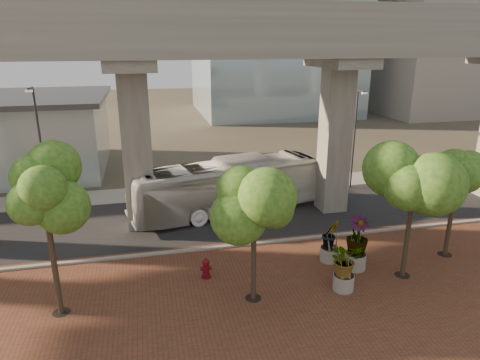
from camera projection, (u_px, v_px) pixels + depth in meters
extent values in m
plane|color=#3E382D|center=(248.00, 230.00, 24.91)|extent=(160.00, 160.00, 0.00)
cube|color=brown|center=(295.00, 309.00, 17.48)|extent=(70.00, 13.00, 0.06)
cube|color=black|center=(241.00, 216.00, 26.76)|extent=(90.00, 8.00, 0.04)
cube|color=gray|center=(257.00, 244.00, 23.03)|extent=(70.00, 0.25, 0.16)
cube|color=gray|center=(224.00, 188.00, 31.85)|extent=(90.00, 3.00, 0.06)
cube|color=gray|center=(248.00, 40.00, 22.03)|extent=(72.00, 2.40, 1.80)
cube|color=gray|center=(235.00, 41.00, 25.00)|extent=(72.00, 2.40, 1.80)
cube|color=gray|center=(254.00, 10.00, 20.58)|extent=(72.00, 0.12, 1.00)
cube|color=gray|center=(231.00, 16.00, 25.58)|extent=(72.00, 0.12, 1.00)
cube|color=gray|center=(442.00, 30.00, 62.59)|extent=(18.00, 16.00, 24.00)
imported|color=silver|center=(227.00, 187.00, 26.86)|extent=(12.62, 5.51, 3.43)
cylinder|color=maroon|center=(206.00, 276.00, 19.77)|extent=(0.45, 0.45, 0.10)
cylinder|color=maroon|center=(206.00, 269.00, 19.66)|extent=(0.30, 0.30, 0.72)
sphere|color=maroon|center=(206.00, 262.00, 19.55)|extent=(0.35, 0.35, 0.35)
cylinder|color=maroon|center=(206.00, 259.00, 19.50)|extent=(0.10, 0.10, 0.12)
cylinder|color=maroon|center=(206.00, 268.00, 19.64)|extent=(0.50, 0.20, 0.20)
cylinder|color=#AEA69D|center=(343.00, 282.00, 18.73)|extent=(0.92, 0.92, 0.71)
imported|color=#285717|center=(345.00, 259.00, 18.38)|extent=(2.03, 2.03, 1.53)
cylinder|color=gray|center=(355.00, 261.00, 20.45)|extent=(1.01, 1.01, 0.79)
imported|color=#285717|center=(357.00, 236.00, 20.05)|extent=(2.47, 2.47, 1.85)
cylinder|color=#A29E93|center=(329.00, 254.00, 21.20)|extent=(0.90, 0.90, 0.70)
imported|color=#285717|center=(331.00, 234.00, 20.86)|extent=(2.00, 2.00, 1.50)
cylinder|color=#4B3B2B|center=(55.00, 270.00, 16.62)|extent=(0.22, 0.22, 3.86)
cylinder|color=black|center=(61.00, 312.00, 17.21)|extent=(0.70, 0.70, 0.01)
cylinder|color=#4B3B2B|center=(254.00, 264.00, 17.68)|extent=(0.22, 0.22, 3.27)
cylinder|color=black|center=(253.00, 298.00, 18.18)|extent=(0.70, 0.70, 0.01)
cylinder|color=#4B3B2B|center=(407.00, 241.00, 19.41)|extent=(0.22, 0.22, 3.53)
cylinder|color=black|center=(402.00, 275.00, 19.96)|extent=(0.70, 0.70, 0.01)
cylinder|color=#4B3B2B|center=(449.00, 227.00, 21.42)|extent=(0.22, 0.22, 3.09)
cylinder|color=black|center=(445.00, 254.00, 21.90)|extent=(0.70, 0.70, 0.01)
cylinder|color=#2A2A2E|center=(42.00, 151.00, 26.59)|extent=(0.14, 0.14, 7.80)
cube|color=#2A2A2E|center=(31.00, 88.00, 24.93)|extent=(0.15, 0.97, 0.15)
cube|color=silver|center=(29.00, 91.00, 24.51)|extent=(0.39, 0.19, 0.12)
cylinder|color=#2C2D31|center=(354.00, 141.00, 30.82)|extent=(0.13, 0.13, 7.17)
cube|color=#2C2D31|center=(361.00, 91.00, 29.30)|extent=(0.13, 0.90, 0.13)
cube|color=silver|center=(364.00, 93.00, 28.91)|extent=(0.36, 0.18, 0.11)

